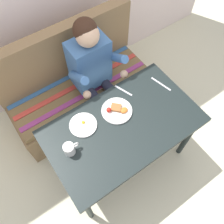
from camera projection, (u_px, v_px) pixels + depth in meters
name	position (u px, v px, depth m)	size (l,w,h in m)	color
ground_plane	(120.00, 158.00, 2.47)	(8.00, 8.00, 0.00)	beige
table	(123.00, 130.00, 1.91)	(1.20, 0.70, 0.73)	black
couch	(78.00, 89.00, 2.50)	(1.44, 0.56, 1.00)	olive
person	(94.00, 69.00, 2.11)	(0.45, 0.61, 1.21)	#3C659B
plate_breakfast	(117.00, 110.00, 1.89)	(0.24, 0.24, 0.05)	white
plate_eggs	(83.00, 125.00, 1.83)	(0.21, 0.21, 0.04)	white
coffee_mug	(70.00, 149.00, 1.69)	(0.12, 0.08, 0.10)	white
fork	(123.00, 91.00, 2.00)	(0.01, 0.17, 0.01)	silver
knife	(161.00, 84.00, 2.04)	(0.01, 0.20, 0.01)	silver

